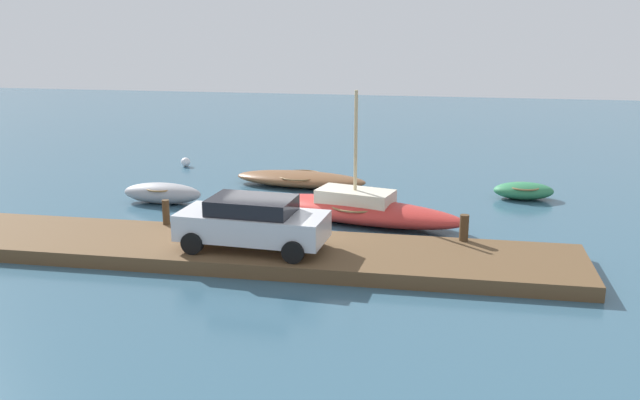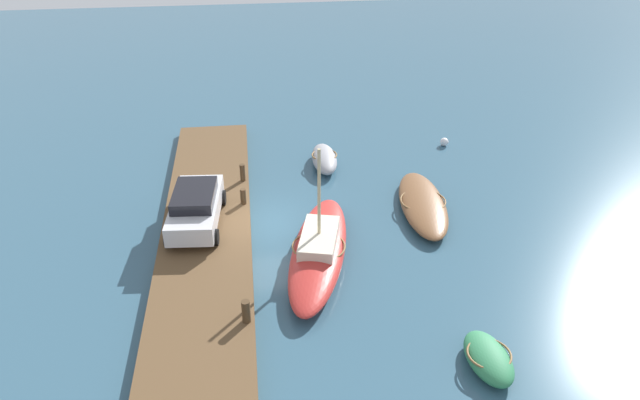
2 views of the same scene
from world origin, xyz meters
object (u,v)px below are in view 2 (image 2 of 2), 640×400
Objects in this scene: parked_car at (196,206)px; mooring_post_mid_east at (246,311)px; motorboat_brown at (423,204)px; marker_buoy at (444,142)px; rowboat_grey at (324,159)px; dinghy_green at (488,358)px; sailboat_red at (319,249)px; mooring_post_west at (243,173)px; mooring_post_mid_west at (243,196)px.

mooring_post_mid_east is at bearing 21.49° from parked_car.
motorboat_brown is 6.90m from marker_buoy.
mooring_post_mid_east is (6.70, -7.69, 0.51)m from motorboat_brown.
dinghy_green is (13.83, 3.18, -0.06)m from rowboat_grey.
mooring_post_mid_east is at bearing -111.68° from dinghy_green.
parked_car is 14.26m from marker_buoy.
dinghy_green is at bearing 2.34° from motorboat_brown.
mooring_post_west is (-5.96, -2.78, 0.35)m from sailboat_red.
rowboat_grey is at bearing -136.31° from motorboat_brown.
dinghy_green is 0.54× the size of parked_car.
mooring_post_mid_west is at bearing -147.04° from dinghy_green.
mooring_post_west is at bearing -152.04° from dinghy_green.
rowboat_grey is 4.46× the size of mooring_post_mid_west.
mooring_post_mid_west is 0.87× the size of mooring_post_mid_east.
dinghy_green is 12.50m from parked_car.
mooring_post_mid_west is at bearing -130.09° from sailboat_red.
rowboat_grey is at bearing 114.29° from mooring_post_west.
rowboat_grey is 14.19m from dinghy_green.
mooring_post_mid_west is 7.50m from mooring_post_mid_east.
sailboat_red is 7.49m from dinghy_green.
sailboat_red reaches higher than dinghy_green.
parked_car reaches higher than motorboat_brown.
mooring_post_mid_west reaches higher than rowboat_grey.
rowboat_grey reaches higher than motorboat_brown.
parked_car is at bearing -81.03° from motorboat_brown.
mooring_post_mid_east reaches higher than marker_buoy.
sailboat_red reaches higher than rowboat_grey.
parked_car reaches higher than dinghy_green.
dinghy_green is 15.77m from marker_buoy.
sailboat_red is at bearing -7.66° from rowboat_grey.
rowboat_grey is 5.59m from mooring_post_mid_west.
mooring_post_west reaches higher than motorboat_brown.
mooring_post_mid_east is 16.74m from marker_buoy.
sailboat_red is 1.36× the size of motorboat_brown.
motorboat_brown is at bearing 136.45° from sailboat_red.
marker_buoy is at bearing 107.65° from mooring_post_west.
mooring_post_west is 11.14m from marker_buoy.
rowboat_grey is 6.78m from marker_buoy.
motorboat_brown is (-9.14, 0.50, -0.03)m from dinghy_green.
rowboat_grey is at bearing -174.63° from sailboat_red.
sailboat_red is at bearing 35.60° from mooring_post_mid_west.
motorboat_brown is (4.69, 3.69, -0.09)m from rowboat_grey.
mooring_post_mid_east is (3.61, -2.78, 0.34)m from sailboat_red.
dinghy_green is at bearing 71.22° from mooring_post_mid_east.
mooring_post_mid_west is (-0.80, -7.69, 0.46)m from motorboat_brown.
mooring_post_mid_west is 0.16× the size of parked_car.
mooring_post_mid_east is at bearing 0.00° from mooring_post_mid_west.
dinghy_green is 2.95× the size of mooring_post_mid_east.
sailboat_red reaches higher than motorboat_brown.
motorboat_brown is at bearing 69.46° from mooring_post_west.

